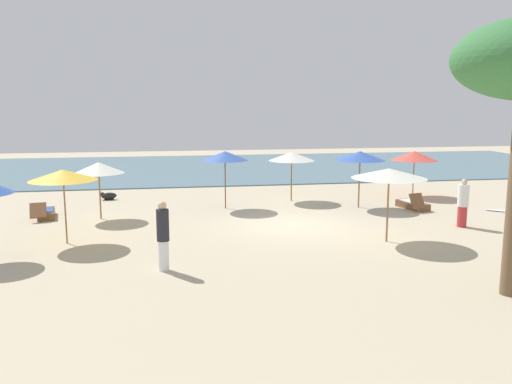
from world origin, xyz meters
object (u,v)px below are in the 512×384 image
Objects in this scene: umbrella_7 at (415,156)px; lounger_1 at (413,205)px; umbrella_1 at (292,156)px; umbrella_0 at (389,174)px; person_0 at (163,235)px; umbrella_2 at (360,156)px; dog at (108,196)px; surfboard at (512,211)px; umbrella_4 at (63,175)px; umbrella_5 at (225,156)px; lounger_2 at (46,213)px; umbrella_6 at (99,168)px; person_1 at (463,203)px.

umbrella_7 reaches higher than lounger_1.
umbrella_0 is at bearing -79.59° from umbrella_1.
umbrella_1 is at bearing 58.57° from person_0.
dog is (-10.38, 3.47, -1.96)m from umbrella_2.
dog reaches higher than surfboard.
lounger_1 is at bearing 14.05° from umbrella_4.
umbrella_7 is 14.65m from person_0.
umbrella_0 is at bearing -121.03° from umbrella_7.
lounger_2 is at bearing -174.18° from umbrella_5.
umbrella_6 is at bearing 109.38° from person_0.
surfboard is at bearing 20.91° from person_0.
umbrella_2 is 10.26m from umbrella_6.
umbrella_4 is at bearing -69.89° from lounger_2.
umbrella_1 is (-1.33, 7.25, -0.18)m from umbrella_0.
dog is at bearing 60.72° from lounger_2.
lounger_2 is at bearing 165.83° from umbrella_6.
umbrella_5 is (5.42, 4.66, 0.04)m from umbrella_4.
umbrella_4 reaches higher than umbrella_1.
dog is at bearing 174.39° from umbrella_7.
umbrella_0 is at bearing 14.52° from person_0.
umbrella_6 is 1.26× the size of person_1.
surfboard is at bearing -6.23° from lounger_2.
surfboard is (11.10, -2.66, -2.12)m from umbrella_5.
umbrella_4 reaches higher than umbrella_7.
umbrella_4 is 13.24m from person_1.
dog is at bearing 149.82° from person_1.
person_0 is 0.94× the size of surfboard.
umbrella_5 is (-3.04, -1.18, 0.20)m from umbrella_1.
umbrella_5 reaches higher than person_1.
surfboard is (13.57, 5.18, -0.89)m from person_0.
umbrella_1 is at bearing -177.96° from umbrella_7.
lounger_2 is 2.37× the size of dog.
umbrella_2 is at bearing 120.63° from person_1.
umbrella_6 is at bearing -165.71° from umbrella_5.
lounger_2 is at bearing 164.90° from person_1.
umbrella_4 is 16.77m from surfboard.
lounger_2 reaches higher than dog.
umbrella_6 is 13.91m from umbrella_7.
umbrella_1 reaches higher than lounger_1.
umbrella_0 is 1.07× the size of umbrella_1.
umbrella_2 reaches higher than umbrella_6.
umbrella_6 is 1.01× the size of umbrella_7.
surfboard is at bearing -19.13° from lounger_1.
surfboard is (15.90, -1.44, -1.88)m from umbrella_6.
umbrella_5 is 1.36× the size of lounger_1.
umbrella_6 reaches higher than person_1.
lounger_2 is at bearing 154.46° from umbrella_0.
umbrella_4 is at bearing -173.12° from surfboard.
umbrella_4 is (-9.80, 1.42, -0.02)m from umbrella_0.
person_1 reaches higher than lounger_2.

